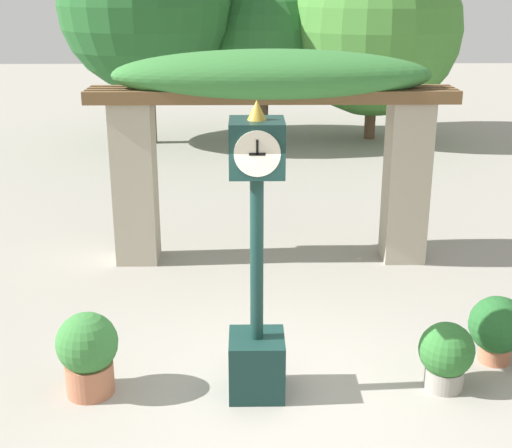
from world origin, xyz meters
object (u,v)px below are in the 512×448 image
object	(u,v)px
pedestal_clock	(257,277)
potted_plant_far_left	(88,352)
potted_plant_near_left	(446,354)
potted_plant_near_right	(497,327)

from	to	relation	value
pedestal_clock	potted_plant_far_left	distance (m)	1.84
potted_plant_near_left	potted_plant_near_right	bearing A→B (deg)	37.18
pedestal_clock	potted_plant_near_left	world-z (taller)	pedestal_clock
potted_plant_near_right	potted_plant_far_left	distance (m)	4.27
potted_plant_far_left	potted_plant_near_right	bearing A→B (deg)	7.57
potted_plant_near_left	potted_plant_far_left	bearing A→B (deg)	-179.32
potted_plant_far_left	potted_plant_near_left	bearing A→B (deg)	0.68
potted_plant_near_right	potted_plant_far_left	size ratio (longest dim) A/B	0.86
potted_plant_near_right	potted_plant_near_left	bearing A→B (deg)	-142.82
pedestal_clock	potted_plant_far_left	world-z (taller)	pedestal_clock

